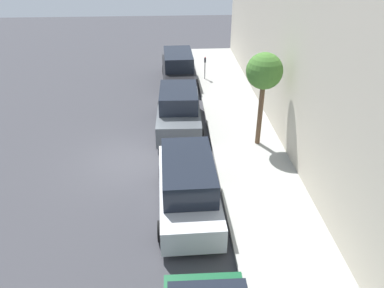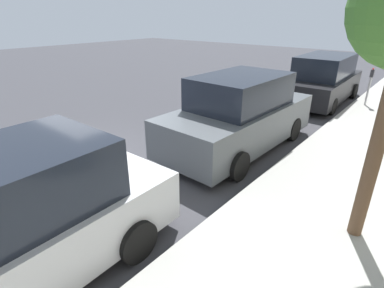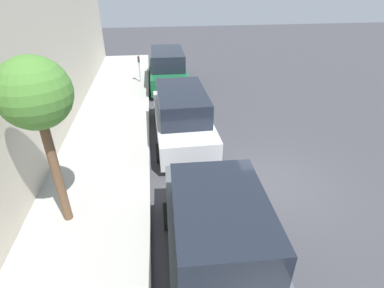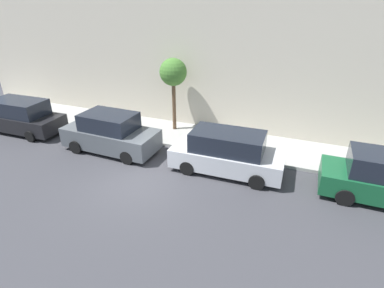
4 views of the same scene
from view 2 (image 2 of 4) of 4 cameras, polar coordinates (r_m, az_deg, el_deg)
ground_plane at (r=7.83m, az=-16.41°, el=-3.07°), size 60.00×60.00×0.00m
sidewalk at (r=5.08m, az=20.30°, el=-18.83°), size 3.09×32.00×0.15m
parked_suv_third at (r=8.02m, az=8.98°, el=5.46°), size 2.09×4.85×1.98m
parked_minivan_fourth at (r=13.56m, az=23.70°, el=11.15°), size 2.03×4.95×1.90m
parking_meter_far at (r=13.31m, az=30.80°, el=10.01°), size 0.11×0.15×1.40m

